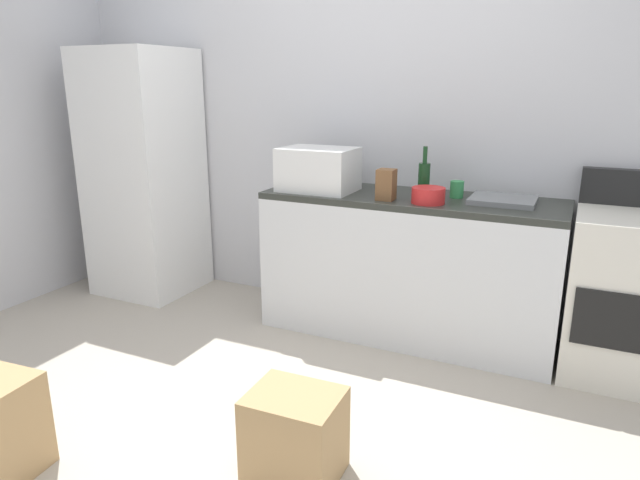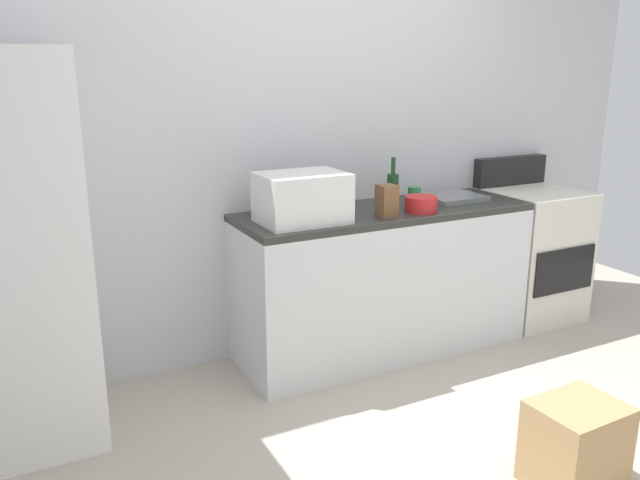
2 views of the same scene
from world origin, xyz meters
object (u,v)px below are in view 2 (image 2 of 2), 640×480
object	(u,v)px
microwave	(302,198)
refrigerator	(3,256)
cardboard_box_medium	(575,445)
mixing_bowl	(421,204)
coffee_mug	(414,195)
wine_bottle	(393,189)
knife_block	(387,201)
stove_oven	(530,252)

from	to	relation	value
microwave	refrigerator	bearing A→B (deg)	178.70
refrigerator	cardboard_box_medium	bearing A→B (deg)	-35.67
microwave	mixing_bowl	world-z (taller)	microwave
coffee_mug	mixing_bowl	size ratio (longest dim) A/B	0.53
microwave	coffee_mug	world-z (taller)	microwave
wine_bottle	refrigerator	bearing A→B (deg)	-178.02
wine_bottle	knife_block	bearing A→B (deg)	-130.71
refrigerator	coffee_mug	xyz separation A→B (m)	(2.31, 0.12, 0.05)
stove_oven	cardboard_box_medium	xyz separation A→B (m)	(-1.23, -1.52, -0.28)
stove_oven	wine_bottle	bearing A→B (deg)	179.10
knife_block	mixing_bowl	bearing A→B (deg)	3.34
stove_oven	wine_bottle	xyz separation A→B (m)	(-1.15, 0.02, 0.54)
coffee_mug	wine_bottle	bearing A→B (deg)	-167.07
microwave	wine_bottle	distance (m)	0.66
refrigerator	mixing_bowl	bearing A→B (deg)	-2.87
refrigerator	coffee_mug	world-z (taller)	refrigerator
refrigerator	stove_oven	xyz separation A→B (m)	(3.27, 0.06, -0.43)
cardboard_box_medium	mixing_bowl	bearing A→B (deg)	83.54
microwave	knife_block	distance (m)	0.49
stove_oven	refrigerator	bearing A→B (deg)	-179.03
refrigerator	microwave	distance (m)	1.47
coffee_mug	stove_oven	bearing A→B (deg)	-3.68
coffee_mug	mixing_bowl	world-z (taller)	coffee_mug
wine_bottle	knife_block	xyz separation A→B (m)	(-0.17, -0.20, -0.02)
microwave	knife_block	xyz separation A→B (m)	(0.48, -0.09, -0.05)
coffee_mug	knife_block	xyz separation A→B (m)	(-0.36, -0.24, 0.04)
refrigerator	stove_oven	size ratio (longest dim) A/B	1.64
stove_oven	microwave	xyz separation A→B (m)	(-1.81, -0.09, 0.57)
coffee_mug	cardboard_box_medium	distance (m)	1.78
wine_bottle	cardboard_box_medium	distance (m)	1.75
wine_bottle	mixing_bowl	bearing A→B (deg)	-67.00
coffee_mug	knife_block	distance (m)	0.44
microwave	cardboard_box_medium	size ratio (longest dim) A/B	1.24
wine_bottle	mixing_bowl	size ratio (longest dim) A/B	1.58
wine_bottle	microwave	bearing A→B (deg)	-170.73
microwave	wine_bottle	size ratio (longest dim) A/B	1.53
wine_bottle	cardboard_box_medium	xyz separation A→B (m)	(-0.08, -1.54, -0.82)
mixing_bowl	cardboard_box_medium	xyz separation A→B (m)	(-0.15, -1.35, -0.76)
microwave	mixing_bowl	xyz separation A→B (m)	(0.73, -0.08, -0.09)
stove_oven	knife_block	size ratio (longest dim) A/B	6.11
stove_oven	knife_block	bearing A→B (deg)	-172.28
wine_bottle	cardboard_box_medium	size ratio (longest dim) A/B	0.81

